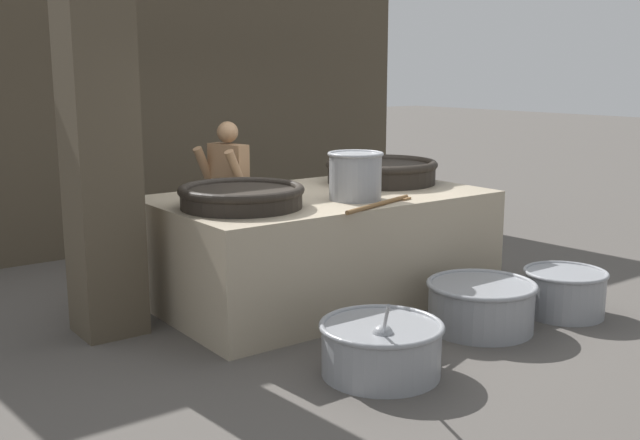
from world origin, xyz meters
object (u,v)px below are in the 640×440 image
(prep_bowl_vegetables, at_px, (381,346))
(prep_bowl_extra, at_px, (564,290))
(stock_pot, at_px, (355,175))
(prep_bowl_meat, at_px, (481,303))
(giant_wok_far, at_px, (381,171))
(cook, at_px, (228,192))
(giant_wok_near, at_px, (241,195))

(prep_bowl_vegetables, height_order, prep_bowl_extra, prep_bowl_vegetables)
(stock_pot, distance_m, prep_bowl_meat, 1.63)
(giant_wok_far, distance_m, prep_bowl_meat, 2.08)
(cook, height_order, prep_bowl_meat, cook)
(cook, distance_m, prep_bowl_vegetables, 3.34)
(prep_bowl_meat, height_order, prep_bowl_extra, prep_bowl_meat)
(giant_wok_near, bearing_deg, stock_pot, -14.28)
(prep_bowl_extra, bearing_deg, prep_bowl_vegetables, -178.80)
(giant_wok_far, bearing_deg, prep_bowl_vegetables, -130.79)
(stock_pot, bearing_deg, giant_wok_far, 36.15)
(giant_wok_near, relative_size, prep_bowl_vegetables, 1.05)
(cook, bearing_deg, prep_bowl_meat, 91.54)
(stock_pot, height_order, prep_bowl_vegetables, stock_pot)
(prep_bowl_vegetables, distance_m, prep_bowl_meat, 1.38)
(giant_wok_near, xyz_separation_m, prep_bowl_extra, (2.48, -1.62, -0.92))
(stock_pot, height_order, prep_bowl_extra, stock_pot)
(giant_wok_far, height_order, prep_bowl_extra, giant_wok_far)
(giant_wok_far, relative_size, prep_bowl_extra, 1.57)
(prep_bowl_vegetables, bearing_deg, giant_wok_far, 49.21)
(giant_wok_near, relative_size, giant_wok_far, 0.93)
(cook, distance_m, prep_bowl_meat, 3.17)
(giant_wok_near, relative_size, cook, 0.66)
(prep_bowl_vegetables, height_order, prep_bowl_meat, prep_bowl_vegetables)
(cook, bearing_deg, prep_bowl_extra, 105.10)
(giant_wok_near, height_order, giant_wok_far, giant_wok_far)
(cook, xyz_separation_m, prep_bowl_meat, (0.80, -2.99, -0.68))
(prep_bowl_meat, bearing_deg, prep_bowl_vegetables, -170.13)
(giant_wok_near, bearing_deg, cook, 64.36)
(giant_wok_far, relative_size, stock_pot, 2.29)
(giant_wok_near, bearing_deg, giant_wok_far, 10.90)
(prep_bowl_vegetables, bearing_deg, cook, 80.20)
(giant_wok_near, bearing_deg, prep_bowl_vegetables, -83.49)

